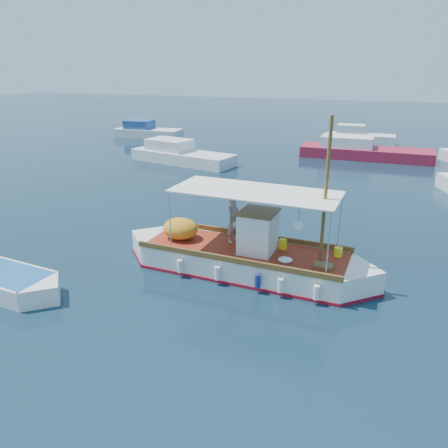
% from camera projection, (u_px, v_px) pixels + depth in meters
% --- Properties ---
extents(ground, '(160.00, 160.00, 0.00)m').
position_uv_depth(ground, '(239.00, 279.00, 14.49)').
color(ground, black).
rests_on(ground, ground).
extents(fishing_caique, '(9.08, 2.89, 5.54)m').
position_uv_depth(fishing_caique, '(243.00, 258.00, 14.89)').
color(fishing_caique, white).
rests_on(fishing_caique, ground).
extents(bg_boat_nw, '(8.17, 4.07, 1.80)m').
position_uv_depth(bg_boat_nw, '(180.00, 156.00, 31.52)').
color(bg_boat_nw, silver).
rests_on(bg_boat_nw, ground).
extents(bg_boat_n, '(9.56, 3.01, 1.80)m').
position_uv_depth(bg_boat_n, '(362.00, 152.00, 32.99)').
color(bg_boat_n, maroon).
rests_on(bg_boat_n, ground).
extents(bg_boat_far_w, '(6.49, 2.64, 1.80)m').
position_uv_depth(bg_boat_far_w, '(147.00, 132.00, 42.49)').
color(bg_boat_far_w, silver).
rests_on(bg_boat_far_w, ground).
extents(bg_boat_far_n, '(5.99, 2.15, 1.80)m').
position_uv_depth(bg_boat_far_n, '(358.00, 137.00, 39.34)').
color(bg_boat_far_n, silver).
rests_on(bg_boat_far_n, ground).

